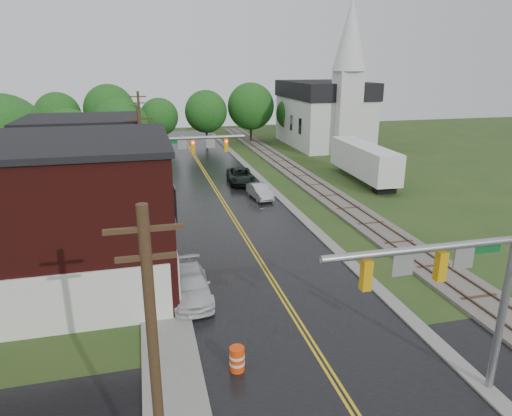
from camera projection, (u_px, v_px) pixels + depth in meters
name	position (u px, v px, depth m)	size (l,w,h in m)	color
main_road	(221.00, 199.00, 42.21)	(10.00, 90.00, 0.02)	black
cross_road	(355.00, 414.00, 16.33)	(60.00, 9.00, 0.02)	black
curb_right	(264.00, 182.00, 48.07)	(0.80, 70.00, 0.12)	gray
sidewalk_left	(155.00, 221.00, 36.15)	(2.40, 50.00, 0.12)	gray
brick_building	(36.00, 218.00, 24.20)	(14.30, 10.30, 8.30)	#46110F
yellow_house	(88.00, 183.00, 34.99)	(8.00, 7.00, 6.40)	tan
darkred_building	(109.00, 170.00, 43.85)	(7.00, 6.00, 4.40)	#3F0F0C
church	(327.00, 107.00, 66.99)	(10.40, 18.40, 20.00)	silver
railroad	(305.00, 179.00, 49.11)	(3.20, 80.00, 0.30)	#59544C
traffic_signal_near	(458.00, 278.00, 15.62)	(7.34, 0.30, 7.20)	gray
traffic_signal_far	(184.00, 153.00, 37.12)	(7.34, 0.43, 7.20)	gray
utility_pole_a	(155.00, 366.00, 11.47)	(1.80, 0.28, 9.00)	#382616
utility_pole_b	(143.00, 172.00, 31.81)	(1.80, 0.28, 9.00)	#382616
utility_pole_c	(141.00, 130.00, 52.14)	(1.80, 0.28, 9.00)	#382616
tree_left_b	(5.00, 142.00, 38.10)	(7.60, 7.60, 9.69)	black
tree_left_c	(71.00, 139.00, 46.78)	(6.00, 6.00, 7.65)	black
tree_left_e	(122.00, 127.00, 53.39)	(6.40, 6.40, 8.16)	black
suv_dark	(240.00, 176.00, 47.48)	(2.51, 5.45, 1.51)	black
sedan_silver	(260.00, 192.00, 42.09)	(1.41, 4.05, 1.33)	#B0B0B5
pickup_white	(190.00, 285.00, 24.23)	(2.06, 5.06, 1.47)	silver
semi_trailer	(364.00, 160.00, 47.70)	(3.19, 12.39, 3.87)	black
construction_barrel	(237.00, 359.00, 18.48)	(0.60, 0.60, 1.08)	#F9420B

